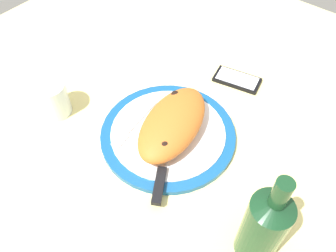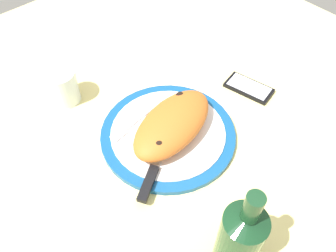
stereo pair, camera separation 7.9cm
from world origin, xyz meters
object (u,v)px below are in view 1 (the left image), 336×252
object	(u,v)px
wine_bottle	(264,226)
fork	(132,127)
knife	(162,172)
smartphone	(237,80)
calzone	(173,123)
water_glass	(54,101)
plate	(168,134)

from	to	relation	value
wine_bottle	fork	bearing A→B (deg)	-99.52
knife	smartphone	xyz separation A→B (cm)	(-36.04, -3.40, -1.54)
knife	wine_bottle	size ratio (longest dim) A/B	0.86
calzone	water_glass	xyz separation A→B (cm)	(12.03, -27.55, -1.03)
fork	smartphone	world-z (taller)	fork
fork	knife	world-z (taller)	knife
water_glass	calzone	bearing A→B (deg)	113.59
calzone	knife	bearing A→B (deg)	27.04
calzone	wine_bottle	distance (cm)	30.86
plate	smartphone	xyz separation A→B (cm)	(-26.43, 2.68, -0.21)
fork	knife	size ratio (longest dim) A/B	0.82
calzone	water_glass	world-z (taller)	water_glass
plate	knife	world-z (taller)	knife
plate	knife	size ratio (longest dim) A/B	1.56
calzone	knife	distance (cm)	11.71
calzone	knife	size ratio (longest dim) A/B	1.27
smartphone	fork	bearing A→B (deg)	-17.91
fork	smartphone	size ratio (longest dim) A/B	1.26
calzone	wine_bottle	world-z (taller)	wine_bottle
calzone	wine_bottle	size ratio (longest dim) A/B	1.09
water_glass	fork	bearing A→B (deg)	109.91
fork	wine_bottle	world-z (taller)	wine_bottle
smartphone	water_glass	size ratio (longest dim) A/B	1.51
knife	water_glass	size ratio (longest dim) A/B	2.32
water_glass	wine_bottle	xyz separation A→B (cm)	(-0.87, 55.91, 5.83)
calzone	smartphone	world-z (taller)	calzone
calzone	smartphone	distance (cm)	26.30
knife	water_glass	xyz separation A→B (cm)	(1.88, -32.73, 1.68)
smartphone	water_glass	xyz separation A→B (cm)	(37.92, -29.33, 3.22)
calzone	fork	distance (cm)	10.08
knife	wine_bottle	world-z (taller)	wine_bottle
smartphone	water_glass	bearing A→B (deg)	-37.72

